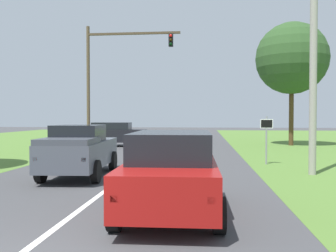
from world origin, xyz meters
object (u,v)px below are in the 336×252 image
(oak_tree_right, at_px, (292,59))
(crossing_suv_far, at_px, (114,134))
(red_suv_near, at_px, (172,171))
(traffic_light, at_px, (109,69))
(pickup_truck_lead, at_px, (80,150))
(utility_pole_right, at_px, (313,47))
(keep_moving_sign, at_px, (266,134))

(oak_tree_right, distance_m, crossing_suv_far, 15.00)
(red_suv_near, bearing_deg, traffic_light, 109.08)
(pickup_truck_lead, height_order, utility_pole_right, utility_pole_right)
(pickup_truck_lead, distance_m, crossing_suv_far, 14.13)
(red_suv_near, distance_m, pickup_truck_lead, 6.23)
(red_suv_near, height_order, traffic_light, traffic_light)
(pickup_truck_lead, xyz_separation_m, utility_pole_right, (8.89, 1.29, 3.94))
(crossing_suv_far, xyz_separation_m, utility_pole_right, (11.04, -12.67, 3.98))
(utility_pole_right, bearing_deg, oak_tree_right, 80.00)
(keep_moving_sign, xyz_separation_m, oak_tree_right, (3.88, 11.85, 5.34))
(pickup_truck_lead, relative_size, oak_tree_right, 0.51)
(pickup_truck_lead, distance_m, utility_pole_right, 9.81)
(keep_moving_sign, distance_m, oak_tree_right, 13.56)
(utility_pole_right, bearing_deg, red_suv_near, -129.01)
(red_suv_near, xyz_separation_m, traffic_light, (-6.18, 17.86, 4.78))
(pickup_truck_lead, relative_size, traffic_light, 0.55)
(keep_moving_sign, distance_m, utility_pole_right, 4.73)
(crossing_suv_far, relative_size, utility_pole_right, 0.48)
(red_suv_near, height_order, oak_tree_right, oak_tree_right)
(oak_tree_right, bearing_deg, red_suv_near, -109.90)
(crossing_suv_far, bearing_deg, traffic_light, -96.74)
(red_suv_near, bearing_deg, pickup_truck_lead, 129.00)
(red_suv_near, distance_m, utility_pole_right, 8.83)
(crossing_suv_far, bearing_deg, keep_moving_sign, -44.86)
(pickup_truck_lead, bearing_deg, utility_pole_right, 8.26)
(oak_tree_right, bearing_deg, keep_moving_sign, -108.11)
(red_suv_near, distance_m, traffic_light, 19.50)
(red_suv_near, height_order, pickup_truck_lead, pickup_truck_lead)
(red_suv_near, relative_size, crossing_suv_far, 0.98)
(keep_moving_sign, bearing_deg, pickup_truck_lead, -150.92)
(traffic_light, bearing_deg, red_suv_near, -70.92)
(red_suv_near, distance_m, keep_moving_sign, 9.82)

